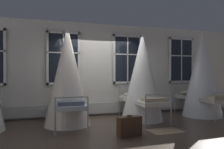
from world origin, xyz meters
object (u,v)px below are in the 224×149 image
object	(u,v)px
cot_second	(68,77)
cot_fourth	(202,73)
cot_third	(142,77)
suitcase_dark	(129,126)

from	to	relation	value
cot_second	cot_fourth	bearing A→B (deg)	-89.46
cot_third	cot_fourth	xyz separation A→B (m)	(2.16, -0.03, 0.12)
cot_second	cot_fourth	size ratio (longest dim) A/B	0.94
cot_second	suitcase_dark	distance (m)	2.22
cot_second	cot_third	bearing A→B (deg)	-89.61
cot_second	suitcase_dark	world-z (taller)	cot_second
cot_third	cot_fourth	bearing A→B (deg)	-90.73
cot_third	cot_fourth	world-z (taller)	cot_fourth
cot_second	cot_fourth	world-z (taller)	cot_fourth
cot_third	cot_second	bearing A→B (deg)	88.97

